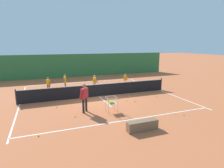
{
  "coord_description": "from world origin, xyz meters",
  "views": [
    {
      "loc": [
        -3.99,
        -13.19,
        3.87
      ],
      "look_at": [
        0.72,
        -0.94,
        1.09
      ],
      "focal_mm": 29.87,
      "sensor_mm": 36.0,
      "label": 1
    }
  ],
  "objects_px": {
    "tennis_ball_2": "(135,101)",
    "tennis_ball_7": "(157,96)",
    "tennis_ball_8": "(174,113)",
    "tennis_ball_3": "(38,136)",
    "student_0": "(49,83)",
    "student_3": "(125,79)",
    "student_2": "(95,81)",
    "courtside_bench": "(142,125)",
    "tennis_net": "(99,90)",
    "ball_cart": "(111,102)",
    "tennis_ball_4": "(183,114)",
    "tennis_ball_5": "(56,107)",
    "tennis_ball_1": "(127,101)",
    "tennis_ball_6": "(129,96)",
    "instructor": "(84,95)",
    "student_1": "(65,81)",
    "tennis_ball_0": "(75,116)"
  },
  "relations": [
    {
      "from": "student_2",
      "to": "courtside_bench",
      "type": "distance_m",
      "value": 8.19
    },
    {
      "from": "tennis_ball_2",
      "to": "tennis_ball_7",
      "type": "distance_m",
      "value": 2.19
    },
    {
      "from": "student_3",
      "to": "tennis_ball_1",
      "type": "xyz_separation_m",
      "value": [
        -1.9,
        -4.35,
        -0.68
      ]
    },
    {
      "from": "student_0",
      "to": "student_1",
      "type": "distance_m",
      "value": 1.39
    },
    {
      "from": "tennis_ball_1",
      "to": "tennis_ball_5",
      "type": "xyz_separation_m",
      "value": [
        -4.73,
        0.32,
        0.0
      ]
    },
    {
      "from": "tennis_ball_1",
      "to": "tennis_ball_6",
      "type": "height_order",
      "value": "same"
    },
    {
      "from": "tennis_ball_5",
      "to": "tennis_ball_6",
      "type": "height_order",
      "value": "same"
    },
    {
      "from": "student_2",
      "to": "tennis_ball_2",
      "type": "xyz_separation_m",
      "value": [
        1.72,
        -4.11,
        -0.77
      ]
    },
    {
      "from": "tennis_ball_4",
      "to": "tennis_ball_8",
      "type": "bearing_deg",
      "value": 138.27
    },
    {
      "from": "instructor",
      "to": "tennis_ball_8",
      "type": "distance_m",
      "value": 5.26
    },
    {
      "from": "tennis_ball_4",
      "to": "tennis_ball_8",
      "type": "relative_size",
      "value": 1.0
    },
    {
      "from": "tennis_ball_1",
      "to": "student_3",
      "type": "bearing_deg",
      "value": 66.44
    },
    {
      "from": "tennis_ball_1",
      "to": "tennis_ball_3",
      "type": "height_order",
      "value": "same"
    },
    {
      "from": "student_1",
      "to": "tennis_ball_4",
      "type": "relative_size",
      "value": 20.18
    },
    {
      "from": "instructor",
      "to": "tennis_ball_6",
      "type": "bearing_deg",
      "value": 27.0
    },
    {
      "from": "tennis_net",
      "to": "tennis_ball_3",
      "type": "distance_m",
      "value": 6.75
    },
    {
      "from": "instructor",
      "to": "tennis_ball_8",
      "type": "xyz_separation_m",
      "value": [
        4.7,
        -2.14,
        -0.98
      ]
    },
    {
      "from": "instructor",
      "to": "tennis_ball_1",
      "type": "distance_m",
      "value": 3.55
    },
    {
      "from": "tennis_ball_3",
      "to": "courtside_bench",
      "type": "height_order",
      "value": "courtside_bench"
    },
    {
      "from": "student_1",
      "to": "tennis_ball_1",
      "type": "xyz_separation_m",
      "value": [
        3.59,
        -4.82,
        -0.79
      ]
    },
    {
      "from": "tennis_ball_6",
      "to": "courtside_bench",
      "type": "height_order",
      "value": "courtside_bench"
    },
    {
      "from": "ball_cart",
      "to": "tennis_ball_5",
      "type": "xyz_separation_m",
      "value": [
        -2.93,
        1.97,
        -0.56
      ]
    },
    {
      "from": "tennis_ball_8",
      "to": "tennis_ball_3",
      "type": "bearing_deg",
      "value": -179.47
    },
    {
      "from": "student_0",
      "to": "tennis_ball_5",
      "type": "xyz_separation_m",
      "value": [
        0.23,
        -4.31,
        -0.72
      ]
    },
    {
      "from": "student_3",
      "to": "tennis_ball_3",
      "type": "xyz_separation_m",
      "value": [
        -7.68,
        -7.64,
        -0.68
      ]
    },
    {
      "from": "instructor",
      "to": "tennis_ball_2",
      "type": "xyz_separation_m",
      "value": [
        3.71,
        0.78,
        -0.98
      ]
    },
    {
      "from": "student_3",
      "to": "tennis_ball_1",
      "type": "relative_size",
      "value": 17.59
    },
    {
      "from": "ball_cart",
      "to": "tennis_ball_5",
      "type": "distance_m",
      "value": 3.57
    },
    {
      "from": "instructor",
      "to": "tennis_ball_4",
      "type": "distance_m",
      "value": 5.71
    },
    {
      "from": "student_1",
      "to": "courtside_bench",
      "type": "distance_m",
      "value": 9.49
    },
    {
      "from": "ball_cart",
      "to": "student_0",
      "type": "bearing_deg",
      "value": 116.68
    },
    {
      "from": "tennis_ball_4",
      "to": "tennis_ball_5",
      "type": "height_order",
      "value": "same"
    },
    {
      "from": "tennis_ball_3",
      "to": "tennis_ball_4",
      "type": "bearing_deg",
      "value": -1.91
    },
    {
      "from": "tennis_ball_3",
      "to": "tennis_ball_5",
      "type": "relative_size",
      "value": 1.0
    },
    {
      "from": "student_0",
      "to": "tennis_ball_0",
      "type": "distance_m",
      "value": 6.42
    },
    {
      "from": "tennis_ball_1",
      "to": "tennis_ball_6",
      "type": "xyz_separation_m",
      "value": [
        0.64,
        0.9,
        0.0
      ]
    },
    {
      "from": "tennis_net",
      "to": "tennis_ball_8",
      "type": "height_order",
      "value": "tennis_net"
    },
    {
      "from": "ball_cart",
      "to": "tennis_ball_1",
      "type": "height_order",
      "value": "ball_cart"
    },
    {
      "from": "tennis_ball_1",
      "to": "tennis_ball_7",
      "type": "distance_m",
      "value": 2.61
    },
    {
      "from": "student_2",
      "to": "tennis_ball_1",
      "type": "xyz_separation_m",
      "value": [
        1.25,
        -3.8,
        -0.77
      ]
    },
    {
      "from": "tennis_ball_4",
      "to": "tennis_ball_6",
      "type": "height_order",
      "value": "same"
    },
    {
      "from": "ball_cart",
      "to": "tennis_ball_7",
      "type": "xyz_separation_m",
      "value": [
        4.4,
        1.86,
        -0.56
      ]
    },
    {
      "from": "student_0",
      "to": "student_3",
      "type": "relative_size",
      "value": 1.04
    },
    {
      "from": "tennis_net",
      "to": "ball_cart",
      "type": "distance_m",
      "value": 3.55
    },
    {
      "from": "student_0",
      "to": "ball_cart",
      "type": "distance_m",
      "value": 7.04
    },
    {
      "from": "tennis_ball_2",
      "to": "tennis_ball_3",
      "type": "relative_size",
      "value": 1.0
    },
    {
      "from": "tennis_ball_2",
      "to": "ball_cart",
      "type": "bearing_deg",
      "value": -149.38
    },
    {
      "from": "ball_cart",
      "to": "tennis_ball_6",
      "type": "height_order",
      "value": "ball_cart"
    },
    {
      "from": "tennis_ball_7",
      "to": "tennis_ball_8",
      "type": "distance_m",
      "value": 3.62
    },
    {
      "from": "student_2",
      "to": "tennis_ball_3",
      "type": "relative_size",
      "value": 19.55
    }
  ]
}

